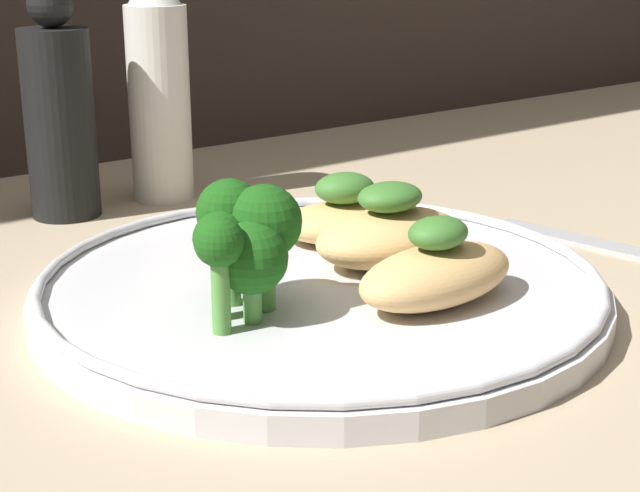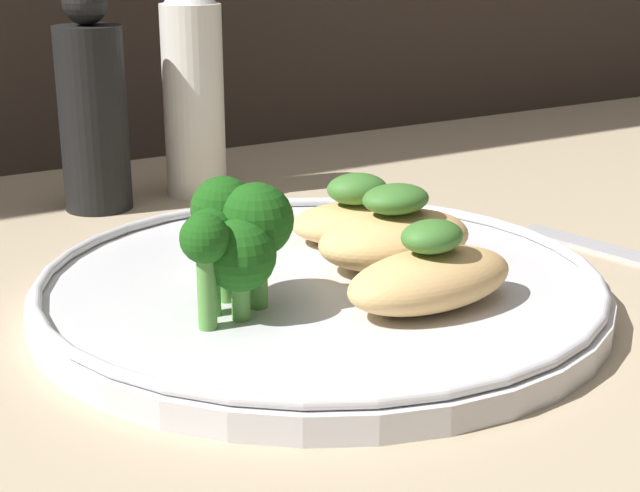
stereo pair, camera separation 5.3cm
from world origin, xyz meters
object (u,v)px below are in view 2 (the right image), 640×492
at_px(sauce_bottle, 193,85).
at_px(pepper_grinder, 93,109).
at_px(plate, 320,288).
at_px(broccoli_bunch, 236,235).

bearing_deg(sauce_bottle, pepper_grinder, 180.00).
bearing_deg(sauce_bottle, plate, -99.07).
xyz_separation_m(plate, pepper_grinder, (-0.04, 0.25, 0.06)).
bearing_deg(broccoli_bunch, pepper_grinder, 85.73).
relative_size(broccoli_bunch, sauce_bottle, 0.37).
xyz_separation_m(broccoli_bunch, sauce_bottle, (0.10, 0.27, 0.03)).
distance_m(plate, sauce_bottle, 0.26).
bearing_deg(sauce_bottle, broccoli_bunch, -110.28).
xyz_separation_m(sauce_bottle, pepper_grinder, (-0.08, 0.00, -0.01)).
relative_size(plate, broccoli_bunch, 4.74).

